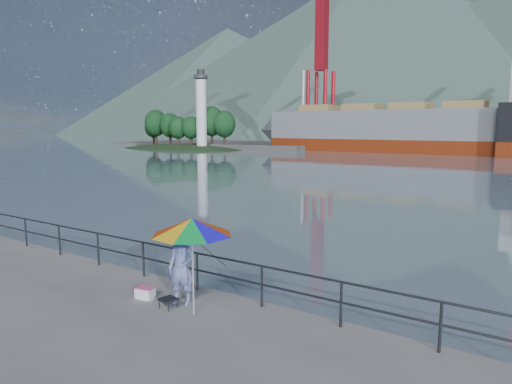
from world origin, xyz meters
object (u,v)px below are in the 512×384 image
beach_umbrella (192,227)px  cooler_bag (145,293)px  bulk_carrier (435,127)px  fisherman (181,268)px

beach_umbrella → cooler_bag: (-1.68, 0.10, -1.92)m
bulk_carrier → beach_umbrella: bearing=-81.6°
fisherman → bulk_carrier: size_ratio=0.03×
fisherman → bulk_carrier: bulk_carrier is taller
cooler_bag → bulk_carrier: size_ratio=0.01×
fisherman → cooler_bag: (-1.01, -0.25, -0.77)m
fisherman → bulk_carrier: bearing=76.8°
bulk_carrier → fisherman: bearing=-82.1°
cooler_bag → bulk_carrier: 73.68m
fisherman → cooler_bag: bearing=173.0°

